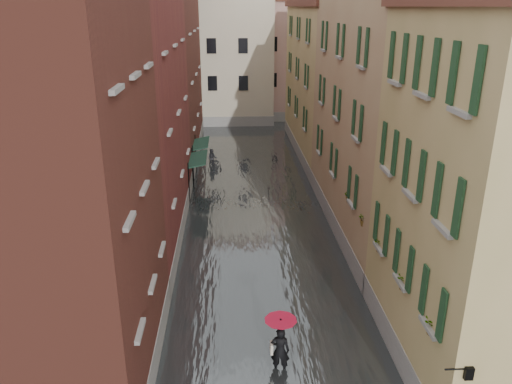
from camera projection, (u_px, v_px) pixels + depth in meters
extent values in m
plane|color=#565658|center=(272.00, 332.00, 18.80)|extent=(120.00, 120.00, 0.00)
cube|color=#3D4244|center=(254.00, 202.00, 30.93)|extent=(10.00, 60.00, 0.20)
cube|color=brown|center=(37.00, 192.00, 14.30)|extent=(6.00, 8.00, 13.00)
cube|color=maroon|center=(117.00, 120.00, 24.68)|extent=(6.00, 14.00, 12.50)
cube|color=brown|center=(156.00, 69.00, 38.45)|extent=(6.00, 16.00, 14.00)
cube|color=#99874E|center=(507.00, 207.00, 15.28)|extent=(6.00, 8.00, 11.50)
cube|color=tan|center=(395.00, 111.00, 25.31)|extent=(6.00, 14.00, 13.00)
cube|color=#99874E|center=(335.00, 84.00, 39.60)|extent=(6.00, 16.00, 11.50)
cube|color=beige|center=(213.00, 58.00, 51.93)|extent=(12.00, 9.00, 13.00)
cube|color=tan|center=(296.00, 60.00, 54.43)|extent=(10.00, 9.00, 12.00)
cube|color=#163325|center=(198.00, 159.00, 31.26)|extent=(1.09, 3.30, 0.31)
cylinder|color=black|center=(189.00, 185.00, 30.09)|extent=(0.06, 0.06, 2.80)
cylinder|color=black|center=(193.00, 168.00, 33.18)|extent=(0.06, 0.06, 2.80)
cube|color=#163325|center=(201.00, 143.00, 34.77)|extent=(1.09, 3.05, 0.31)
cylinder|color=black|center=(193.00, 166.00, 33.72)|extent=(0.06, 0.06, 2.80)
cylinder|color=black|center=(196.00, 153.00, 36.57)|extent=(0.06, 0.06, 2.80)
cylinder|color=black|center=(457.00, 369.00, 12.31)|extent=(0.60, 0.05, 0.05)
cube|color=black|center=(468.00, 372.00, 12.36)|extent=(0.22, 0.22, 0.35)
cube|color=beige|center=(468.00, 372.00, 12.36)|extent=(0.14, 0.14, 0.24)
cube|color=brown|center=(434.00, 327.00, 13.86)|extent=(0.22, 0.85, 0.18)
imported|color=#265926|center=(435.00, 314.00, 13.71)|extent=(0.59, 0.51, 0.66)
cube|color=brown|center=(405.00, 283.00, 16.08)|extent=(0.22, 0.85, 0.18)
imported|color=#265926|center=(406.00, 271.00, 15.93)|extent=(0.59, 0.51, 0.66)
cube|color=brown|center=(381.00, 246.00, 18.55)|extent=(0.22, 0.85, 0.18)
imported|color=#265926|center=(382.00, 235.00, 18.40)|extent=(0.59, 0.51, 0.66)
cube|color=brown|center=(365.00, 221.00, 20.73)|extent=(0.22, 0.85, 0.18)
imported|color=#265926|center=(366.00, 211.00, 20.58)|extent=(0.59, 0.51, 0.66)
cube|color=brown|center=(350.00, 197.00, 23.23)|extent=(0.22, 0.85, 0.18)
imported|color=#265926|center=(351.00, 189.00, 23.08)|extent=(0.59, 0.51, 0.66)
imported|color=black|center=(280.00, 351.00, 16.42)|extent=(0.70, 0.52, 1.74)
cube|color=beige|center=(271.00, 348.00, 16.43)|extent=(0.08, 0.30, 0.38)
cylinder|color=black|center=(280.00, 338.00, 16.25)|extent=(0.02, 0.02, 1.00)
cone|color=#AF0B28|center=(281.00, 324.00, 16.05)|extent=(1.07, 1.07, 0.28)
imported|color=black|center=(212.00, 158.00, 37.63)|extent=(0.71, 0.56, 1.46)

